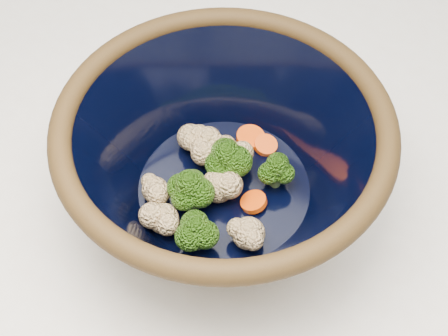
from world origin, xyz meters
name	(u,v)px	position (x,y,z in m)	size (l,w,h in m)	color
mixing_bowl	(224,160)	(-0.06, -0.01, 0.98)	(0.33, 0.33, 0.14)	black
vegetable_pile	(216,178)	(-0.07, -0.02, 0.95)	(0.14, 0.17, 0.06)	#608442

